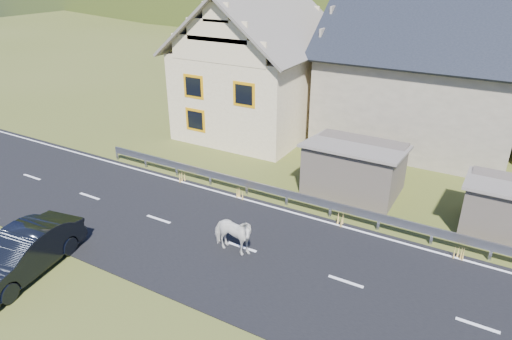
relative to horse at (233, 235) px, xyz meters
The scene contains 9 objects.
ground 4.23m from the horse, ahead, with size 160.00×160.00×0.00m, color #3F4B15.
road 4.22m from the horse, ahead, with size 60.00×7.00×0.04m, color black.
lane_markings 4.22m from the horse, ahead, with size 60.00×6.60×0.01m, color silver.
guardrail 5.83m from the horse, 44.90° to the left, with size 28.10×0.09×0.75m.
shed_left 7.26m from the horse, 72.93° to the left, with size 4.30×3.30×2.40m, color brown.
house_cream 14.21m from the horse, 115.29° to the left, with size 7.80×9.80×8.30m.
house_stone_a 16.21m from the horse, 78.54° to the left, with size 10.80×9.80×8.90m.
horse is the anchor object (origin of this frame).
car 7.10m from the horse, 141.06° to the right, with size 1.60×4.59×1.51m, color black.
Camera 1 is at (3.41, -11.96, 9.71)m, focal length 32.00 mm.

